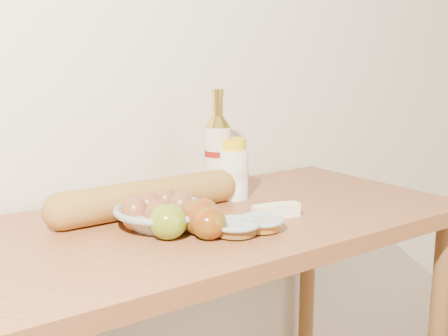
# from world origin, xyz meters

# --- Properties ---
(back_wall) EXTENTS (3.50, 0.02, 2.60)m
(back_wall) POSITION_xyz_m (0.00, 1.51, 1.30)
(back_wall) COLOR beige
(back_wall) RESTS_ON ground
(table) EXTENTS (1.20, 0.60, 0.90)m
(table) POSITION_xyz_m (0.00, 1.18, 0.78)
(table) COLOR #AB6537
(table) RESTS_ON ground
(bourbon_bottle) EXTENTS (0.09, 0.09, 0.29)m
(bourbon_bottle) POSITION_xyz_m (0.11, 1.33, 1.02)
(bourbon_bottle) COLOR beige
(bourbon_bottle) RESTS_ON table
(cream_bottle) EXTENTS (0.10, 0.10, 0.16)m
(cream_bottle) POSITION_xyz_m (0.13, 1.29, 0.97)
(cream_bottle) COLOR white
(cream_bottle) RESTS_ON table
(egg_bowl) EXTENTS (0.27, 0.27, 0.08)m
(egg_bowl) POSITION_xyz_m (-0.15, 1.18, 0.93)
(egg_bowl) COLOR gray
(egg_bowl) RESTS_ON table
(baguette) EXTENTS (0.50, 0.08, 0.08)m
(baguette) POSITION_xyz_m (-0.13, 1.29, 0.94)
(baguette) COLOR #BB8539
(baguette) RESTS_ON table
(apple_yellowgreen) EXTENTS (0.09, 0.09, 0.07)m
(apple_yellowgreen) POSITION_xyz_m (-0.18, 1.10, 0.94)
(apple_yellowgreen) COLOR olive
(apple_yellowgreen) RESTS_ON table
(apple_redgreen_front) EXTENTS (0.10, 0.10, 0.07)m
(apple_redgreen_front) POSITION_xyz_m (-0.11, 1.05, 0.93)
(apple_redgreen_front) COLOR #970809
(apple_redgreen_front) RESTS_ON table
(apple_redgreen_right) EXTENTS (0.09, 0.09, 0.08)m
(apple_redgreen_right) POSITION_xyz_m (-0.11, 1.09, 0.94)
(apple_redgreen_right) COLOR #970811
(apple_redgreen_right) RESTS_ON table
(sugar_bowl) EXTENTS (0.12, 0.12, 0.03)m
(sugar_bowl) POSITION_xyz_m (-0.05, 1.04, 0.92)
(sugar_bowl) COLOR #93A09B
(sugar_bowl) RESTS_ON table
(syrup_bowl) EXTENTS (0.13, 0.13, 0.03)m
(syrup_bowl) POSITION_xyz_m (0.01, 1.03, 0.92)
(syrup_bowl) COLOR #99A7A2
(syrup_bowl) RESTS_ON table
(butter_stick) EXTENTS (0.12, 0.06, 0.03)m
(butter_stick) POSITION_xyz_m (0.11, 1.09, 0.92)
(butter_stick) COLOR #FCF6C3
(butter_stick) RESTS_ON table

